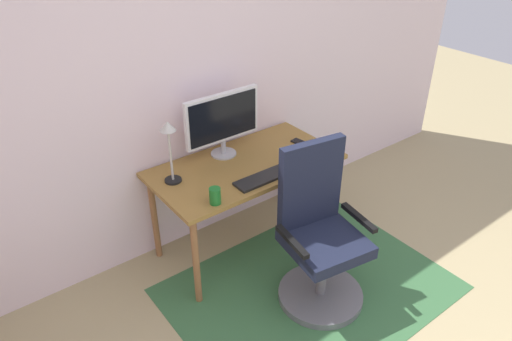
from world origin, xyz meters
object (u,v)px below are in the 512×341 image
object	(u,v)px
cell_phone	(300,143)
desk_lamp	(169,141)
computer_mouse	(300,159)
coffee_cup	(215,196)
desk	(246,172)
keyboard	(265,177)
monitor	(222,120)
office_chair	(319,244)

from	to	relation	value
cell_phone	desk_lamp	world-z (taller)	desk_lamp
computer_mouse	desk_lamp	distance (m)	0.92
computer_mouse	coffee_cup	distance (m)	0.75
computer_mouse	cell_phone	bearing A→B (deg)	47.80
desk	computer_mouse	distance (m)	0.39
coffee_cup	desk	bearing A→B (deg)	32.71
keyboard	desk_lamp	size ratio (longest dim) A/B	1.02
monitor	desk_lamp	distance (m)	0.47
keyboard	computer_mouse	size ratio (longest dim) A/B	4.13
desk_lamp	office_chair	bearing A→B (deg)	-54.22
coffee_cup	cell_phone	size ratio (longest dim) A/B	0.75
computer_mouse	desk_lamp	size ratio (longest dim) A/B	0.25
monitor	desk_lamp	size ratio (longest dim) A/B	1.36
monitor	office_chair	bearing A→B (deg)	-82.94
cell_phone	desk_lamp	distance (m)	1.05
coffee_cup	desk_lamp	world-z (taller)	desk_lamp
cell_phone	desk_lamp	xyz separation A→B (m)	(-1.00, 0.11, 0.29)
computer_mouse	cell_phone	xyz separation A→B (m)	(0.18, 0.20, -0.01)
desk	coffee_cup	distance (m)	0.52
office_chair	desk_lamp	bearing A→B (deg)	134.94
monitor	computer_mouse	bearing A→B (deg)	-47.67
coffee_cup	computer_mouse	bearing A→B (deg)	5.26
monitor	desk_lamp	bearing A→B (deg)	-167.99
monitor	office_chair	distance (m)	1.05
cell_phone	desk_lamp	bearing A→B (deg)	165.62
desk	keyboard	bearing A→B (deg)	-93.38
cell_phone	office_chair	xyz separation A→B (m)	(-0.44, -0.68, -0.29)
desk_lamp	monitor	bearing A→B (deg)	12.01
cell_phone	desk_lamp	size ratio (longest dim) A/B	0.33
keyboard	cell_phone	world-z (taller)	keyboard
keyboard	monitor	bearing A→B (deg)	94.31
keyboard	coffee_cup	bearing A→B (deg)	-174.41
coffee_cup	keyboard	bearing A→B (deg)	5.59
monitor	keyboard	size ratio (longest dim) A/B	1.34
desk	coffee_cup	bearing A→B (deg)	-147.29
desk_lamp	office_chair	xyz separation A→B (m)	(0.57, -0.79, -0.58)
monitor	coffee_cup	bearing A→B (deg)	-128.77
keyboard	desk_lamp	xyz separation A→B (m)	(-0.49, 0.33, 0.28)
monitor	cell_phone	size ratio (longest dim) A/B	4.10
desk	desk_lamp	world-z (taller)	desk_lamp
monitor	office_chair	world-z (taller)	monitor
desk_lamp	office_chair	size ratio (longest dim) A/B	0.39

